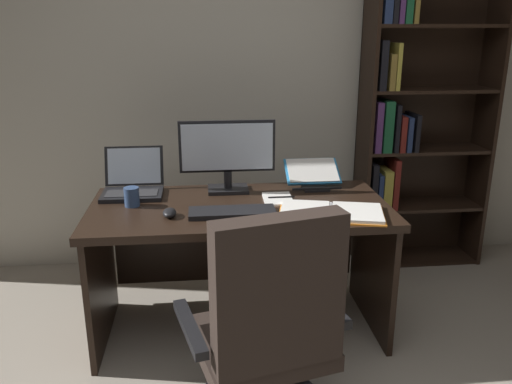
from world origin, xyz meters
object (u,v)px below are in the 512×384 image
(coffee_mug, at_px, (132,197))
(laptop, at_px, (133,184))
(open_binder, at_px, (331,212))
(computer_mouse, at_px, (170,213))
(reading_stand_with_book, at_px, (313,174))
(desk, at_px, (239,235))
(monitor, at_px, (227,156))
(office_chair, at_px, (267,346))
(bookshelf, at_px, (411,123))
(keyboard, at_px, (232,212))
(pen, at_px, (281,197))
(notepad, at_px, (278,199))

(coffee_mug, bearing_deg, laptop, 95.04)
(open_binder, bearing_deg, laptop, 169.55)
(computer_mouse, distance_m, reading_stand_with_book, 0.90)
(computer_mouse, xyz_separation_m, reading_stand_with_book, (0.79, 0.43, 0.05))
(open_binder, relative_size, coffee_mug, 5.68)
(desk, xyz_separation_m, computer_mouse, (-0.35, -0.21, 0.22))
(monitor, bearing_deg, reading_stand_with_book, 5.71)
(coffee_mug, bearing_deg, monitor, 22.56)
(office_chair, bearing_deg, open_binder, 43.73)
(bookshelf, distance_m, laptop, 1.85)
(desk, distance_m, bookshelf, 1.46)
(keyboard, height_order, reading_stand_with_book, reading_stand_with_book)
(bookshelf, distance_m, office_chair, 2.04)
(keyboard, distance_m, pen, 0.34)
(desk, distance_m, coffee_mug, 0.60)
(reading_stand_with_book, xyz_separation_m, open_binder, (-0.01, -0.48, -0.06))
(keyboard, xyz_separation_m, notepad, (0.25, 0.20, -0.01))
(monitor, relative_size, laptop, 1.63)
(coffee_mug, bearing_deg, notepad, 1.73)
(laptop, bearing_deg, monitor, -0.75)
(computer_mouse, relative_size, coffee_mug, 1.06)
(monitor, distance_m, computer_mouse, 0.52)
(office_chair, bearing_deg, desk, 79.11)
(bookshelf, height_order, computer_mouse, bookshelf)
(monitor, bearing_deg, notepad, -36.15)
(laptop, bearing_deg, desk, -17.51)
(desk, xyz_separation_m, reading_stand_with_book, (0.44, 0.22, 0.27))
(laptop, height_order, computer_mouse, laptop)
(open_binder, height_order, pen, open_binder)
(computer_mouse, relative_size, pen, 0.74)
(bookshelf, xyz_separation_m, monitor, (-1.24, -0.54, -0.06))
(bookshelf, xyz_separation_m, open_binder, (-0.77, -0.97, -0.25))
(monitor, bearing_deg, pen, -34.09)
(office_chair, relative_size, notepad, 4.70)
(computer_mouse, height_order, coffee_mug, coffee_mug)
(office_chair, height_order, monitor, monitor)
(bookshelf, xyz_separation_m, reading_stand_with_book, (-0.76, -0.49, -0.19))
(desk, xyz_separation_m, bookshelf, (1.20, 0.71, 0.46))
(coffee_mug, bearing_deg, office_chair, -54.96)
(computer_mouse, height_order, notepad, computer_mouse)
(keyboard, xyz_separation_m, pen, (0.27, 0.20, 0.00))
(reading_stand_with_book, bearing_deg, computer_mouse, -151.15)
(notepad, bearing_deg, desk, 176.25)
(desk, relative_size, office_chair, 1.54)
(laptop, bearing_deg, reading_stand_with_book, 2.39)
(monitor, xyz_separation_m, reading_stand_with_book, (0.49, 0.05, -0.13))
(desk, xyz_separation_m, pen, (0.23, -0.01, 0.21))
(desk, bearing_deg, laptop, 162.49)
(computer_mouse, bearing_deg, reading_stand_with_book, 28.85)
(reading_stand_with_book, bearing_deg, office_chair, -110.02)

